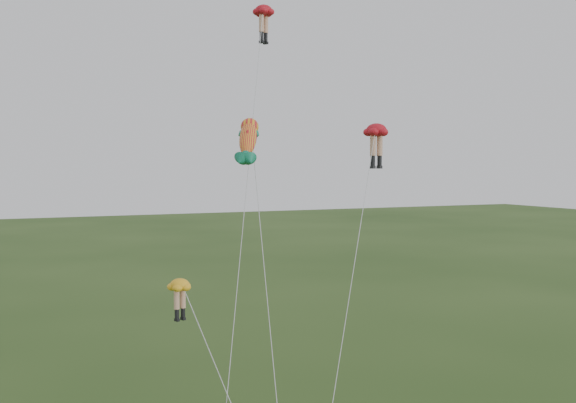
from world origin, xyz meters
name	(u,v)px	position (x,y,z in m)	size (l,w,h in m)	color
legs_kite_red_high	(263,21)	(4.35, 12.58, 21.17)	(8.13, 14.00, 22.18)	red
legs_kite_red_mid	(376,138)	(8.27, 6.63, 14.29)	(8.88, 9.84, 15.08)	red
legs_kite_yellow	(185,300)	(-3.48, 0.88, 7.90)	(3.20, 5.40, 8.67)	yellow
fish_kite	(248,139)	(0.91, 5.84, 14.07)	(2.79, 9.91, 15.35)	yellow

